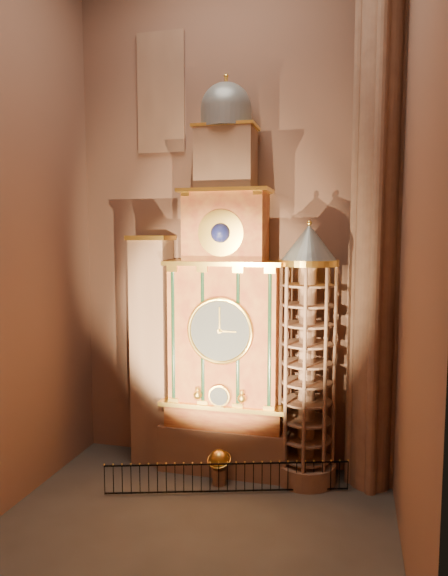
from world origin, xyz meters
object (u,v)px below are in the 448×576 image
(celestial_globe, at_px, (219,463))
(iron_railing, at_px, (227,478))
(portrait_tower, at_px, (152,349))
(astronomical_clock, at_px, (226,318))
(stair_turret, at_px, (307,357))

(celestial_globe, bearing_deg, iron_railing, -52.91)
(iron_railing, bearing_deg, portrait_tower, 151.26)
(astronomical_clock, xyz_separation_m, iron_railing, (0.61, -2.18, -6.03))
(astronomical_clock, height_order, portrait_tower, astronomical_clock)
(celestial_globe, bearing_deg, stair_turret, 19.83)
(portrait_tower, bearing_deg, iron_railing, -28.74)
(stair_turret, height_order, iron_railing, stair_turret)
(iron_railing, bearing_deg, celestial_globe, 127.09)
(astronomical_clock, bearing_deg, stair_turret, -4.30)
(astronomical_clock, relative_size, celestial_globe, 11.45)
(celestial_globe, height_order, iron_railing, celestial_globe)
(portrait_tower, xyz_separation_m, stair_turret, (6.90, -0.28, 0.12))
(astronomical_clock, relative_size, iron_railing, 1.80)
(stair_turret, height_order, celestial_globe, stair_turret)
(astronomical_clock, xyz_separation_m, celestial_globe, (0.09, -1.49, -5.80))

